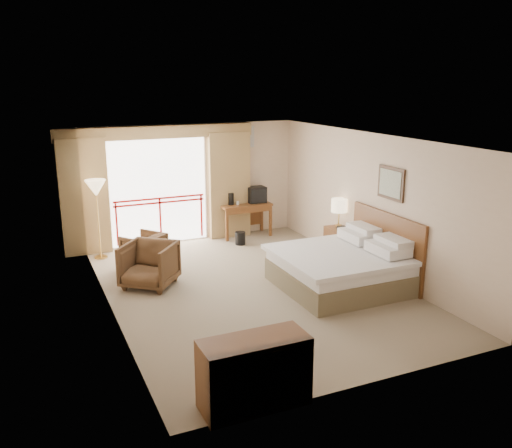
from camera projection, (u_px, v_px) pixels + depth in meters
name	position (u px, v px, depth m)	size (l,w,h in m)	color
floor	(253.00, 288.00, 9.83)	(7.00, 7.00, 0.00)	gray
ceiling	(253.00, 139.00, 9.13)	(7.00, 7.00, 0.00)	white
wall_back	(192.00, 182.00, 12.57)	(5.00, 5.00, 0.00)	beige
wall_front	(371.00, 283.00, 6.39)	(5.00, 5.00, 0.00)	beige
wall_left	(107.00, 232.00, 8.50)	(7.00, 7.00, 0.00)	beige
wall_right	(371.00, 203.00, 10.46)	(7.00, 7.00, 0.00)	beige
balcony_door	(159.00, 192.00, 12.28)	(2.40, 2.40, 0.00)	white
balcony_railing	(160.00, 209.00, 12.36)	(2.09, 0.03, 1.02)	#B2130F
curtain_left	(84.00, 197.00, 11.50)	(1.00, 0.26, 2.50)	olive
curtain_right	(229.00, 185.00, 12.80)	(1.00, 0.26, 2.50)	olive
valance	(157.00, 132.00, 11.84)	(4.40, 0.22, 0.28)	olive
hvac_vent	(244.00, 137.00, 12.79)	(0.50, 0.04, 0.50)	silver
bed	(342.00, 267.00, 9.79)	(2.13, 2.06, 0.97)	brown
headboard	(386.00, 247.00, 10.10)	(0.06, 2.10, 1.30)	#5A3017
framed_art	(391.00, 183.00, 9.79)	(0.04, 0.72, 0.60)	black
nightstand	(339.00, 243.00, 11.43)	(0.46, 0.55, 0.66)	#5A3017
table_lamp	(339.00, 206.00, 11.27)	(0.33, 0.33, 0.59)	tan
phone	(342.00, 228.00, 11.19)	(0.17, 0.13, 0.07)	black
desk	(244.00, 210.00, 13.01)	(1.22, 0.59, 0.80)	#5A3017
tv	(256.00, 195.00, 12.98)	(0.43, 0.34, 0.39)	black
coffee_maker	(231.00, 199.00, 12.75)	(0.13, 0.13, 0.29)	black
cup	(238.00, 203.00, 12.79)	(0.06, 0.06, 0.09)	white
wastebasket	(240.00, 238.00, 12.40)	(0.24, 0.24, 0.30)	black
armchair_far	(145.00, 265.00, 11.06)	(0.71, 0.73, 0.67)	#462F1E
armchair_near	(150.00, 286.00, 9.94)	(0.88, 0.90, 0.82)	#462F1E
side_table	(133.00, 256.00, 10.44)	(0.49, 0.49, 0.53)	black
book	(132.00, 248.00, 10.40)	(0.15, 0.20, 0.02)	white
floor_lamp	(96.00, 191.00, 11.13)	(0.43, 0.43, 1.68)	tan
dresser	(254.00, 373.00, 6.21)	(1.26, 0.54, 0.84)	#5A3017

